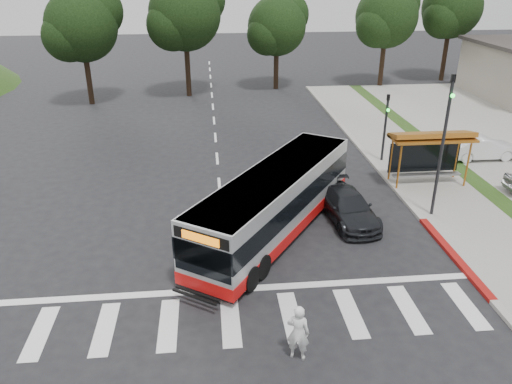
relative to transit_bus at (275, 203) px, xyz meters
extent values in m
plane|color=black|center=(-2.22, -0.67, -1.41)|extent=(140.00, 140.00, 0.00)
cube|color=gray|center=(8.78, 7.33, -1.35)|extent=(4.00, 40.00, 0.12)
cube|color=#9E9991|center=(6.78, 7.33, -1.33)|extent=(0.30, 40.00, 0.15)
cube|color=maroon|center=(6.78, -2.67, -1.33)|extent=(0.32, 6.00, 0.15)
cube|color=silver|center=(-2.22, -5.67, -1.40)|extent=(18.00, 2.60, 0.01)
cylinder|color=#A45F1B|center=(6.78, 3.73, -0.14)|extent=(0.10, 0.10, 2.30)
cylinder|color=#A45F1B|center=(10.38, 3.73, -0.14)|extent=(0.10, 0.10, 2.30)
cylinder|color=#A45F1B|center=(6.78, 4.93, -0.14)|extent=(0.10, 0.10, 2.30)
cylinder|color=#A45F1B|center=(10.38, 4.93, -0.14)|extent=(0.10, 0.10, 2.30)
cube|color=#A45F1B|center=(8.58, 4.33, 1.16)|extent=(4.20, 1.60, 0.12)
cube|color=#A45F1B|center=(8.58, 4.38, 1.31)|extent=(4.20, 1.32, 0.51)
cube|color=black|center=(8.58, 4.93, -0.09)|extent=(3.80, 0.06, 1.60)
cube|color=gray|center=(8.58, 4.33, -0.84)|extent=(3.60, 0.40, 0.08)
cylinder|color=black|center=(7.38, 0.83, 1.84)|extent=(0.14, 0.14, 6.50)
imported|color=black|center=(7.38, 0.83, 4.59)|extent=(0.16, 0.20, 1.00)
sphere|color=#19E533|center=(7.38, 0.65, 4.24)|extent=(0.18, 0.18, 0.18)
cylinder|color=black|center=(7.38, 7.83, 0.59)|extent=(0.14, 0.14, 4.00)
imported|color=black|center=(7.38, 7.83, 2.09)|extent=(0.16, 0.20, 1.00)
sphere|color=#19E533|center=(7.38, 7.65, 1.74)|extent=(0.18, 0.18, 0.18)
cylinder|color=black|center=(13.78, 27.33, 0.89)|extent=(0.44, 0.44, 4.40)
sphere|color=black|center=(13.78, 27.33, 4.89)|extent=(5.60, 5.60, 5.60)
sphere|color=black|center=(14.90, 28.17, 5.89)|extent=(4.20, 4.20, 4.20)
sphere|color=black|center=(12.80, 26.63, 4.19)|extent=(3.92, 3.92, 3.92)
cylinder|color=black|center=(20.78, 29.33, 1.01)|extent=(0.44, 0.44, 4.84)
sphere|color=black|center=(20.78, 29.33, 5.41)|extent=(5.60, 5.60, 5.60)
sphere|color=black|center=(19.80, 28.63, 4.64)|extent=(3.92, 3.92, 3.92)
cylinder|color=black|center=(-4.22, 25.33, 1.01)|extent=(0.44, 0.44, 4.84)
sphere|color=black|center=(-4.22, 25.33, 5.41)|extent=(6.00, 6.00, 6.00)
sphere|color=black|center=(-5.27, 24.58, 4.64)|extent=(4.20, 4.20, 4.20)
cylinder|color=black|center=(3.78, 27.33, 0.57)|extent=(0.44, 0.44, 3.96)
sphere|color=black|center=(3.78, 27.33, 4.17)|extent=(5.20, 5.20, 5.20)
sphere|color=black|center=(4.82, 28.11, 5.07)|extent=(3.90, 3.90, 3.90)
sphere|color=black|center=(2.87, 26.68, 3.54)|extent=(3.64, 3.64, 3.64)
cylinder|color=black|center=(-12.22, 23.33, 0.79)|extent=(0.44, 0.44, 4.40)
sphere|color=black|center=(-12.22, 23.33, 4.79)|extent=(5.60, 5.60, 5.60)
sphere|color=black|center=(-11.10, 24.17, 5.79)|extent=(4.20, 4.20, 4.20)
sphere|color=black|center=(-13.20, 22.63, 4.09)|extent=(3.92, 3.92, 3.92)
imported|color=white|center=(-0.35, -7.52, -0.50)|extent=(0.78, 0.64, 1.83)
imported|color=black|center=(3.41, 0.86, -0.75)|extent=(2.31, 4.71, 1.32)
imported|color=silver|center=(13.28, 7.49, -0.63)|extent=(4.12, 1.50, 1.35)
camera|label=1|loc=(-2.70, -18.71, 9.15)|focal=35.00mm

